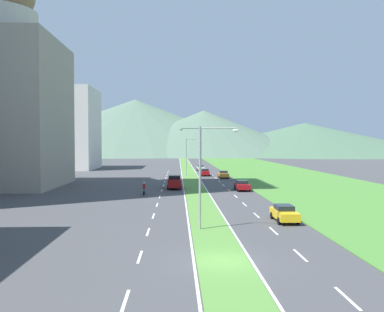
{
  "coord_description": "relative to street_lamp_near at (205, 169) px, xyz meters",
  "views": [
    {
      "loc": [
        -2.73,
        -23.8,
        7.15
      ],
      "look_at": [
        -0.07,
        49.14,
        4.81
      ],
      "focal_mm": 37.39,
      "sensor_mm": 36.0,
      "label": 1
    }
  ],
  "objects": [
    {
      "name": "lane_dash_left_3",
      "position": [
        -4.61,
        -7.72,
        -4.98
      ],
      "size": [
        0.16,
        2.8,
        0.01
      ],
      "primitive_type": "cube",
      "color": "silver",
      "rests_on": "ground_plane"
    },
    {
      "name": "midrise_colored",
      "position": [
        -33.89,
        79.22,
        6.11
      ],
      "size": [
        17.77,
        17.77,
        22.21
      ],
      "primitive_type": "cube",
      "color": "silver",
      "rests_on": "ground_plane"
    },
    {
      "name": "street_lamp_mid",
      "position": [
        0.91,
        27.27,
        0.51
      ],
      "size": [
        3.31,
        0.33,
        9.51
      ],
      "color": "#99999E",
      "rests_on": "ground_plane"
    },
    {
      "name": "lane_dash_right_5",
      "position": [
        5.59,
        6.4,
        -4.98
      ],
      "size": [
        0.16,
        2.8,
        0.01
      ],
      "primitive_type": "cube",
      "color": "silver",
      "rests_on": "ground_plane"
    },
    {
      "name": "lane_dash_left_14",
      "position": [
        -4.61,
        69.93,
        -4.98
      ],
      "size": [
        0.16,
        2.8,
        0.01
      ],
      "primitive_type": "cube",
      "color": "silver",
      "rests_on": "ground_plane"
    },
    {
      "name": "hill_far_left",
      "position": [
        -32.18,
        252.15,
        14.04
      ],
      "size": [
        200.56,
        200.56,
        38.07
      ],
      "primitive_type": "cone",
      "color": "#516B56",
      "rests_on": "ground_plane"
    },
    {
      "name": "lane_dash_right_11",
      "position": [
        5.59,
        48.75,
        -4.98
      ],
      "size": [
        0.16,
        2.8,
        0.01
      ],
      "primitive_type": "cube",
      "color": "silver",
      "rests_on": "ground_plane"
    },
    {
      "name": "motorcycle_rider",
      "position": [
        -6.86,
        22.53,
        -4.24
      ],
      "size": [
        0.36,
        2.0,
        1.8
      ],
      "rotation": [
        0.0,
        0.0,
        1.57
      ],
      "color": "black",
      "rests_on": "ground_plane"
    },
    {
      "name": "car_4",
      "position": [
        3.84,
        72.07,
        -4.26
      ],
      "size": [
        2.01,
        4.6,
        1.39
      ],
      "rotation": [
        0.0,
        0.0,
        -1.57
      ],
      "color": "silver",
      "rests_on": "ground_plane"
    },
    {
      "name": "car_3",
      "position": [
        3.8,
        54.75,
        -4.21
      ],
      "size": [
        1.95,
        4.75,
        1.51
      ],
      "rotation": [
        0.0,
        0.0,
        -1.57
      ],
      "color": "maroon",
      "rests_on": "ground_plane"
    },
    {
      "name": "lane_dash_right_14",
      "position": [
        5.59,
        69.93,
        -4.98
      ],
      "size": [
        0.16,
        2.8,
        0.01
      ],
      "primitive_type": "cube",
      "color": "silver",
      "rests_on": "ground_plane"
    },
    {
      "name": "lane_dash_right_4",
      "position": [
        5.59,
        -0.66,
        -4.98
      ],
      "size": [
        0.16,
        2.8,
        0.01
      ],
      "primitive_type": "cube",
      "color": "silver",
      "rests_on": "ground_plane"
    },
    {
      "name": "lane_dash_left_13",
      "position": [
        -4.61,
        62.87,
        -4.98
      ],
      "size": [
        0.16,
        2.8,
        0.01
      ],
      "primitive_type": "cube",
      "color": "silver",
      "rests_on": "ground_plane"
    },
    {
      "name": "grass_median",
      "position": [
        0.49,
        51.1,
        -4.96
      ],
      "size": [
        3.2,
        240.0,
        0.06
      ],
      "primitive_type": "cube",
      "color": "#518438",
      "rests_on": "ground_plane"
    },
    {
      "name": "lane_dash_left_8",
      "position": [
        -4.61,
        27.57,
        -4.98
      ],
      "size": [
        0.16,
        2.8,
        0.01
      ],
      "primitive_type": "cube",
      "color": "silver",
      "rests_on": "ground_plane"
    },
    {
      "name": "lane_dash_left_6",
      "position": [
        -4.61,
        13.45,
        -4.98
      ],
      "size": [
        0.16,
        2.8,
        0.01
      ],
      "primitive_type": "cube",
      "color": "silver",
      "rests_on": "ground_plane"
    },
    {
      "name": "lane_dash_right_12",
      "position": [
        5.59,
        55.81,
        -4.98
      ],
      "size": [
        0.16,
        2.8,
        0.01
      ],
      "primitive_type": "cube",
      "color": "silver",
      "rests_on": "ground_plane"
    },
    {
      "name": "lane_dash_left_7",
      "position": [
        -4.61,
        20.51,
        -4.98
      ],
      "size": [
        0.16,
        2.8,
        0.01
      ],
      "primitive_type": "cube",
      "color": "silver",
      "rests_on": "ground_plane"
    },
    {
      "name": "lane_dash_left_2",
      "position": [
        -4.61,
        -14.78,
        -4.98
      ],
      "size": [
        0.16,
        2.8,
        0.01
      ],
      "primitive_type": "cube",
      "color": "silver",
      "rests_on": "ground_plane"
    },
    {
      "name": "domed_building",
      "position": [
        -31.05,
        33.71,
        10.52
      ],
      "size": [
        18.96,
        18.96,
        37.52
      ],
      "color": "#9E9384",
      "rests_on": "ground_plane"
    },
    {
      "name": "lane_dash_left_10",
      "position": [
        -4.61,
        41.69,
        -4.98
      ],
      "size": [
        0.16,
        2.8,
        0.01
      ],
      "primitive_type": "cube",
      "color": "silver",
      "rests_on": "ground_plane"
    },
    {
      "name": "pickup_truck_0",
      "position": [
        -2.73,
        30.26,
        -4.01
      ],
      "size": [
        2.18,
        5.4,
        2.0
      ],
      "rotation": [
        0.0,
        0.0,
        1.57
      ],
      "color": "maroon",
      "rests_on": "ground_plane"
    },
    {
      "name": "edge_line_median_right",
      "position": [
        2.24,
        51.1,
        -4.98
      ],
      "size": [
        0.16,
        240.0,
        0.01
      ],
      "primitive_type": "cube",
      "color": "silver",
      "rests_on": "ground_plane"
    },
    {
      "name": "ground_plane",
      "position": [
        0.49,
        -8.9,
        -4.99
      ],
      "size": [
        600.0,
        600.0,
        0.0
      ],
      "primitive_type": "plane",
      "color": "#424244"
    },
    {
      "name": "hill_far_center",
      "position": [
        14.55,
        221.93,
        8.99
      ],
      "size": [
        140.15,
        140.15,
        27.96
      ],
      "primitive_type": "cone",
      "color": "#516B56",
      "rests_on": "ground_plane"
    },
    {
      "name": "lane_dash_left_11",
      "position": [
        -4.61,
        48.75,
        -4.98
      ],
      "size": [
        0.16,
        2.8,
        0.01
      ],
      "primitive_type": "cube",
      "color": "silver",
      "rests_on": "ground_plane"
    },
    {
      "name": "car_2",
      "position": [
        7.53,
        27.18,
        -4.21
      ],
      "size": [
        2.01,
        4.46,
        1.52
      ],
      "rotation": [
        0.0,
        0.0,
        -1.57
      ],
      "color": "maroon",
      "rests_on": "ground_plane"
    },
    {
      "name": "lane_dash_right_8",
      "position": [
        5.59,
        27.57,
        -4.98
      ],
      "size": [
        0.16,
        2.8,
        0.01
      ],
      "primitive_type": "cube",
      "color": "silver",
      "rests_on": "ground_plane"
    },
    {
      "name": "lane_dash_right_7",
      "position": [
        5.59,
        20.51,
        -4.98
      ],
      "size": [
        0.16,
        2.8,
        0.01
      ],
      "primitive_type": "cube",
      "color": "silver",
      "rests_on": "ground_plane"
    },
    {
      "name": "car_1",
      "position": [
        7.52,
        3.22,
        -4.22
      ],
      "size": [
        1.89,
        4.36,
        1.49
      ],
      "rotation": [
        0.0,
        0.0,
        -1.57
      ],
      "color": "yellow",
      "rests_on": "ground_plane"
    },
    {
      "name": "lane_dash_left_5",
      "position": [
        -4.61,
        6.4,
        -4.98
      ],
      "size": [
        0.16,
        2.8,
        0.01
      ],
      "primitive_type": "cube",
      "color": "silver",
      "rests_on": "ground_plane"
    },
    {
      "name": "street_lamp_near",
      "position": [
        0.0,
        0.0,
        0.0
      ],
      "size": [
        3.29,
        0.52,
        8.54
      ],
      "color": "#99999E",
      "rests_on": "ground_plane"
    },
    {
      "name": "hill_far_right",
      "position": [
        81.05,
        226.32,
        5.19
      ],
      "size": [
        170.43,
        170.43,
        20.35
      ],
      "primitive_type": "cone",
      "color": "#47664C",
      "rests_on": "ground_plane"
    },
    {
      "name": "lane_dash_right_9",
      "position": [
        5.59,
        34.63,
        -4.98
      ],
      "size": [
        0.16,
        2.8,
        0.01
      ],
      "primitive_type": "cube",
      "color": "silver",
      "rests_on": "ground_plane"
    },
    {
      "name": "grass_verge_right",
      "position": [
        21.09,
        51.1,
        -4.96
      ],
      "size": [
        24.0,
        240.0,
        0.06
      ],
      "primitive_type": "cube",
      "color": "#477F33",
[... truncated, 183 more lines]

